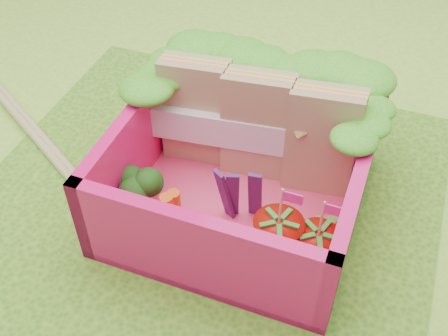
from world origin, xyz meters
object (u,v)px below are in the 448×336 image
sandwich_stack (258,126)px  strawberry_right (316,249)px  broccoli (135,189)px  strawberry_left (277,239)px  bento_box (242,169)px  chopsticks (45,144)px

sandwich_stack → strawberry_right: size_ratio=2.60×
sandwich_stack → broccoli: (-0.51, -0.55, -0.16)m
strawberry_left → bento_box: bearing=134.0°
strawberry_left → sandwich_stack: bearing=117.7°
chopsticks → bento_box: bearing=-0.7°
bento_box → strawberry_right: size_ratio=2.76×
sandwich_stack → strawberry_left: size_ratio=2.46×
sandwich_stack → chopsticks: bearing=-169.8°
sandwich_stack → broccoli: 0.76m
strawberry_left → chopsticks: strawberry_left is taller
bento_box → broccoli: bearing=-149.8°
strawberry_right → bento_box: bearing=149.2°
bento_box → sandwich_stack: (0.00, 0.26, 0.10)m
strawberry_left → chopsticks: bearing=168.5°
bento_box → chopsticks: (-1.33, 0.02, -0.25)m
broccoli → strawberry_right: (1.00, -0.01, -0.05)m
bento_box → chopsticks: bearing=179.3°
bento_box → sandwich_stack: size_ratio=1.06×
broccoli → strawberry_right: strawberry_right is taller
chopsticks → broccoli: bearing=-20.6°
strawberry_left → strawberry_right: strawberry_left is taller
strawberry_left → chopsticks: 1.67m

